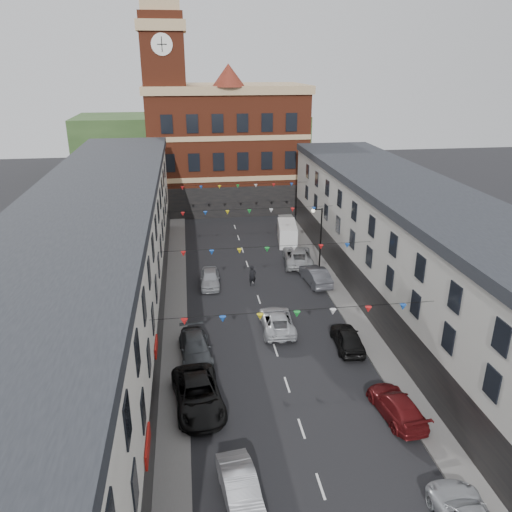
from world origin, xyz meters
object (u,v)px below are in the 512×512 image
car_left_b (241,489)px  car_right_c (397,406)px  street_lamp (319,230)px  car_left_d (195,348)px  pedestrian (252,276)px  car_right_f (298,256)px  car_left_c (198,395)px  car_left_e (210,278)px  car_right_d (348,338)px  car_right_e (315,275)px  white_van (287,233)px  moving_car (277,321)px

car_left_b → car_right_c: car_left_b is taller
street_lamp → car_left_d: street_lamp is taller
car_left_b → pedestrian: pedestrian is taller
street_lamp → pedestrian: size_ratio=3.22×
street_lamp → car_left_d: (-12.05, -14.06, -3.19)m
car_right_f → pedestrian: (-5.10, -4.52, 0.13)m
car_left_c → pedestrian: 17.04m
car_left_c → car_left_e: (1.60, 16.70, -0.08)m
car_left_e → car_right_c: car_left_e is taller
car_left_c → street_lamp: bearing=51.9°
car_left_c → car_right_c: bearing=-18.4°
car_right_d → car_right_e: (0.49, 10.89, 0.04)m
car_right_e → pedestrian: bearing=-9.5°
car_right_c → car_right_d: (-0.49, 7.36, 0.06)m
street_lamp → car_right_e: (-1.05, -3.44, -3.13)m
car_right_d → white_van: bearing=-86.7°
car_left_d → car_left_e: bearing=77.2°
car_left_d → car_right_c: bearing=-39.5°
street_lamp → car_left_c: size_ratio=1.04×
car_left_b → car_right_d: 14.88m
car_left_e → car_right_f: car_right_f is taller
car_left_e → car_right_f: 9.70m
car_right_d → moving_car: size_ratio=0.86×
car_left_c → moving_car: 10.21m
car_left_e → moving_car: car_left_e is taller
car_left_c → car_right_f: bearing=57.1°
car_right_e → pedestrian: 5.67m
moving_car → white_van: bearing=-101.3°
car_left_c → pedestrian: bearing=65.7°
white_van → pedestrian: 12.01m
car_left_b → car_right_f: size_ratio=0.75×
street_lamp → car_left_b: size_ratio=1.38×
car_left_d → car_right_e: (11.00, 10.62, 0.06)m
car_right_c → street_lamp: bearing=-98.5°
car_left_d → car_left_b: bearing=-86.9°
car_left_c → moving_car: car_left_c is taller
car_left_c → car_right_d: car_left_c is taller
car_right_e → white_van: (-0.35, 11.10, 0.31)m
car_left_e → car_right_d: (8.90, -11.72, 0.02)m
street_lamp → pedestrian: street_lamp is taller
car_left_c → car_right_d: bearing=19.2°
street_lamp → car_left_d: size_ratio=1.22×
street_lamp → car_right_e: 4.76m
car_left_c → car_right_f: 23.19m
car_left_d → white_van: (10.65, 21.72, 0.37)m
pedestrian → car_right_c: bearing=-87.9°
car_left_e → car_right_e: car_right_e is taller
car_right_e → moving_car: (-4.88, -7.68, -0.08)m
car_right_e → white_van: size_ratio=0.96×
street_lamp → car_right_d: (-1.54, -14.33, -3.16)m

